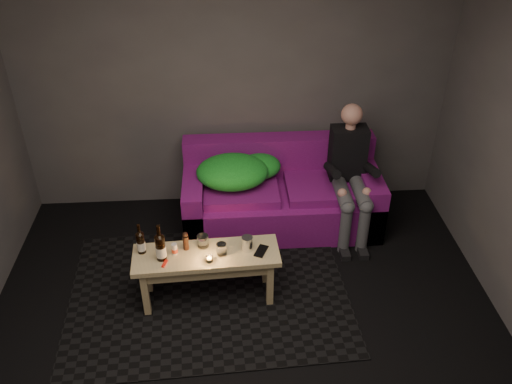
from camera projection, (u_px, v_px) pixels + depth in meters
floor at (249, 377)px, 3.78m from camera, size 4.50×4.50×0.00m
room at (243, 137)px, 3.25m from camera, size 4.50×4.50×4.50m
rug at (209, 292)px, 4.47m from camera, size 2.34×1.75×0.01m
sofa at (281, 196)px, 5.15m from camera, size 1.81×0.82×0.78m
green_blanket at (237, 171)px, 4.95m from camera, size 0.80×0.54×0.27m
person at (350, 171)px, 4.87m from camera, size 0.33×0.75×1.21m
coffee_table at (207, 262)px, 4.22m from camera, size 1.15×0.41×0.46m
beer_bottle_a at (141, 242)px, 4.13m from camera, size 0.07×0.07×0.26m
beer_bottle_b at (160, 247)px, 4.05m from camera, size 0.08×0.08×0.31m
salt_shaker at (175, 249)px, 4.14m from camera, size 0.05×0.05×0.09m
pepper_mill at (186, 243)px, 4.18m from camera, size 0.06×0.06×0.12m
tumbler_back at (203, 241)px, 4.21m from camera, size 0.09×0.09×0.10m
tealight at (209, 259)px, 4.08m from camera, size 0.06×0.06×0.04m
tumbler_front at (221, 249)px, 4.14m from camera, size 0.10×0.10×0.10m
steel_cup at (247, 243)px, 4.18m from camera, size 0.09×0.09×0.12m
smartphone at (261, 251)px, 4.19m from camera, size 0.13×0.17×0.01m
red_lighter at (165, 264)px, 4.06m from camera, size 0.05×0.08×0.01m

